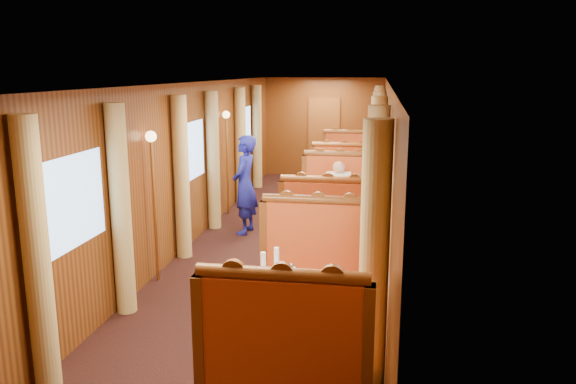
% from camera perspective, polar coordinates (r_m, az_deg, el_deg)
% --- Properties ---
extents(floor, '(3.00, 12.00, 0.01)m').
position_cam_1_polar(floor, '(8.84, -0.24, -5.38)').
color(floor, black).
rests_on(floor, ground).
extents(ceiling, '(3.00, 12.00, 0.01)m').
position_cam_1_polar(ceiling, '(8.42, -0.25, 11.04)').
color(ceiling, silver).
rests_on(ceiling, wall_left).
extents(wall_far, '(3.00, 0.01, 2.50)m').
position_cam_1_polar(wall_far, '(14.44, 3.68, 6.57)').
color(wall_far, brown).
rests_on(wall_far, floor).
extents(wall_near, '(3.00, 0.01, 2.50)m').
position_cam_1_polar(wall_near, '(3.05, -19.91, -16.59)').
color(wall_near, brown).
rests_on(wall_near, floor).
extents(wall_left, '(0.01, 12.00, 2.50)m').
position_cam_1_polar(wall_left, '(8.91, -9.82, 2.85)').
color(wall_left, brown).
rests_on(wall_left, floor).
extents(wall_right, '(0.01, 12.00, 2.50)m').
position_cam_1_polar(wall_right, '(8.43, 9.88, 2.32)').
color(wall_right, brown).
rests_on(wall_right, floor).
extents(doorway_far, '(0.80, 0.04, 2.00)m').
position_cam_1_polar(doorway_far, '(14.44, 3.66, 5.58)').
color(doorway_far, brown).
rests_on(doorway_far, floor).
extents(table_near, '(1.05, 0.72, 0.75)m').
position_cam_1_polar(table_near, '(5.37, 1.59, -13.18)').
color(table_near, white).
rests_on(table_near, floor).
extents(banquette_near_fwd, '(1.30, 0.55, 1.34)m').
position_cam_1_polar(banquette_near_fwd, '(4.46, -0.23, -18.16)').
color(banquette_near_fwd, '#AC2513').
rests_on(banquette_near_fwd, floor).
extents(banquette_near_aft, '(1.30, 0.55, 1.34)m').
position_cam_1_polar(banquette_near_aft, '(6.28, 2.84, -8.83)').
color(banquette_near_aft, '#AC2513').
rests_on(banquette_near_aft, floor).
extents(table_mid, '(1.05, 0.72, 0.75)m').
position_cam_1_polar(table_mid, '(8.64, 4.68, -3.24)').
color(table_mid, white).
rests_on(table_mid, floor).
extents(banquette_mid_fwd, '(1.30, 0.55, 1.34)m').
position_cam_1_polar(banquette_mid_fwd, '(7.66, 4.07, -4.90)').
color(banquette_mid_fwd, '#AC2513').
rests_on(banquette_mid_fwd, floor).
extents(banquette_mid_aft, '(1.30, 0.55, 1.34)m').
position_cam_1_polar(banquette_mid_aft, '(9.61, 5.17, -1.36)').
color(banquette_mid_aft, '#AC2513').
rests_on(banquette_mid_aft, floor).
extents(table_far, '(1.05, 0.72, 0.75)m').
position_cam_1_polar(table_far, '(12.05, 6.02, 1.18)').
color(table_far, white).
rests_on(table_far, floor).
extents(banquette_far_fwd, '(1.30, 0.55, 1.34)m').
position_cam_1_polar(banquette_far_fwd, '(11.04, 5.72, 0.42)').
color(banquette_far_fwd, '#AC2513').
rests_on(banquette_far_fwd, floor).
extents(banquette_far_aft, '(1.30, 0.55, 1.34)m').
position_cam_1_polar(banquette_far_aft, '(13.03, 6.28, 2.24)').
color(banquette_far_aft, '#AC2513').
rests_on(banquette_far_aft, floor).
extents(tea_tray, '(0.42, 0.38, 0.01)m').
position_cam_1_polar(tea_tray, '(5.15, 0.12, -9.67)').
color(tea_tray, silver).
rests_on(tea_tray, table_near).
extents(teapot_left, '(0.18, 0.15, 0.13)m').
position_cam_1_polar(teapot_left, '(5.15, -0.84, -9.01)').
color(teapot_left, silver).
rests_on(teapot_left, tea_tray).
extents(teapot_right, '(0.16, 0.14, 0.11)m').
position_cam_1_polar(teapot_right, '(5.09, 1.22, -9.37)').
color(teapot_right, silver).
rests_on(teapot_right, tea_tray).
extents(teapot_back, '(0.18, 0.14, 0.14)m').
position_cam_1_polar(teapot_back, '(5.23, 0.32, -8.57)').
color(teapot_back, silver).
rests_on(teapot_back, tea_tray).
extents(fruit_plate, '(0.21, 0.21, 0.05)m').
position_cam_1_polar(fruit_plate, '(5.08, 4.68, -9.89)').
color(fruit_plate, white).
rests_on(fruit_plate, table_near).
extents(cup_inboard, '(0.08, 0.08, 0.26)m').
position_cam_1_polar(cup_inboard, '(5.33, -2.53, -7.77)').
color(cup_inboard, white).
rests_on(cup_inboard, table_near).
extents(cup_outboard, '(0.08, 0.08, 0.26)m').
position_cam_1_polar(cup_outboard, '(5.46, -1.17, -7.26)').
color(cup_outboard, white).
rests_on(cup_outboard, table_near).
extents(rose_vase_mid, '(0.06, 0.06, 0.36)m').
position_cam_1_polar(rose_vase_mid, '(8.55, 4.83, 0.39)').
color(rose_vase_mid, silver).
rests_on(rose_vase_mid, table_mid).
extents(rose_vase_far, '(0.06, 0.06, 0.36)m').
position_cam_1_polar(rose_vase_far, '(11.97, 6.14, 3.79)').
color(rose_vase_far, silver).
rests_on(rose_vase_far, table_far).
extents(window_left_near, '(0.01, 1.20, 0.90)m').
position_cam_1_polar(window_left_near, '(5.73, -21.08, -0.98)').
color(window_left_near, '#84ADE0').
rests_on(window_left_near, wall_left).
extents(curtain_left_near_a, '(0.22, 0.22, 2.35)m').
position_cam_1_polar(curtain_left_near_a, '(5.11, -24.18, -6.00)').
color(curtain_left_near_a, tan).
rests_on(curtain_left_near_a, floor).
extents(curtain_left_near_b, '(0.22, 0.22, 2.35)m').
position_cam_1_polar(curtain_left_near_b, '(6.41, -16.62, -1.84)').
color(curtain_left_near_b, tan).
rests_on(curtain_left_near_b, floor).
extents(window_right_near, '(0.01, 1.20, 0.90)m').
position_cam_1_polar(window_right_near, '(4.96, 10.11, -2.30)').
color(window_right_near, '#84ADE0').
rests_on(window_right_near, wall_right).
extents(curtain_right_near_a, '(0.22, 0.22, 2.35)m').
position_cam_1_polar(curtain_right_near_a, '(4.30, 8.69, -8.40)').
color(curtain_right_near_a, tan).
rests_on(curtain_right_near_a, floor).
extents(curtain_right_near_b, '(0.22, 0.22, 2.35)m').
position_cam_1_polar(curtain_right_near_b, '(5.79, 8.88, -2.97)').
color(curtain_right_near_b, tan).
rests_on(curtain_right_near_b, floor).
extents(window_left_mid, '(0.01, 1.20, 0.90)m').
position_cam_1_polar(window_left_mid, '(8.87, -9.77, 4.12)').
color(window_left_mid, '#84ADE0').
rests_on(window_left_mid, wall_left).
extents(curtain_left_mid_a, '(0.22, 0.22, 2.35)m').
position_cam_1_polar(curtain_left_mid_a, '(8.16, -10.76, 1.42)').
color(curtain_left_mid_a, tan).
rests_on(curtain_left_mid_a, floor).
extents(curtain_left_mid_b, '(0.22, 0.22, 2.35)m').
position_cam_1_polar(curtain_left_mid_b, '(9.62, -7.62, 3.16)').
color(curtain_left_mid_b, tan).
rests_on(curtain_left_mid_b, floor).
extents(window_right_mid, '(0.01, 1.20, 0.90)m').
position_cam_1_polar(window_right_mid, '(8.40, 9.82, 3.67)').
color(window_right_mid, '#84ADE0').
rests_on(window_right_mid, wall_right).
extents(curtain_right_mid_a, '(0.22, 0.22, 2.35)m').
position_cam_1_polar(curtain_right_mid_a, '(7.68, 9.01, 0.80)').
color(curtain_right_mid_a, tan).
rests_on(curtain_right_mid_a, floor).
extents(curtain_right_mid_b, '(0.22, 0.22, 2.35)m').
position_cam_1_polar(curtain_right_mid_b, '(9.21, 9.07, 2.71)').
color(curtain_right_mid_b, tan).
rests_on(curtain_right_mid_b, floor).
extents(window_left_far, '(0.01, 1.20, 0.90)m').
position_cam_1_polar(window_left_far, '(12.21, -4.46, 6.46)').
color(window_left_far, '#84ADE0').
rests_on(window_left_far, wall_left).
extents(curtain_left_far_a, '(0.22, 0.22, 2.35)m').
position_cam_1_polar(curtain_left_far_a, '(11.47, -4.84, 4.69)').
color(curtain_left_far_a, tan).
rests_on(curtain_left_far_a, floor).
extents(curtain_left_far_b, '(0.22, 0.22, 2.35)m').
position_cam_1_polar(curtain_left_far_b, '(12.97, -3.17, 5.60)').
color(curtain_left_far_b, tan).
rests_on(curtain_left_far_b, floor).
extents(window_right_far, '(0.01, 1.20, 0.90)m').
position_cam_1_polar(window_right_far, '(11.87, 9.70, 6.16)').
color(window_right_far, '#84ADE0').
rests_on(window_right_far, wall_right).
extents(curtain_right_far_a, '(0.22, 0.22, 2.35)m').
position_cam_1_polar(curtain_right_far_a, '(11.13, 9.13, 4.35)').
color(curtain_right_far_a, tan).
rests_on(curtain_right_far_a, floor).
extents(curtain_right_far_b, '(0.22, 0.22, 2.35)m').
position_cam_1_polar(curtain_right_far_b, '(12.68, 9.16, 5.30)').
color(curtain_right_far_b, tan).
rests_on(curtain_right_far_b, floor).
extents(sconce_left_fore, '(0.14, 0.14, 1.95)m').
position_cam_1_polar(sconce_left_fore, '(7.24, -13.57, 1.61)').
color(sconce_left_fore, '#BF8C3F').
rests_on(sconce_left_fore, floor).
extents(sconce_right_fore, '(0.14, 0.14, 1.95)m').
position_cam_1_polar(sconce_right_fore, '(6.68, 9.18, 0.92)').
color(sconce_right_fore, '#BF8C3F').
rests_on(sconce_right_fore, floor).
extents(sconce_left_aft, '(0.14, 0.14, 1.95)m').
position_cam_1_polar(sconce_left_aft, '(10.51, -6.24, 5.12)').
color(sconce_left_aft, '#BF8C3F').
rests_on(sconce_left_aft, floor).
extents(sconce_right_aft, '(0.14, 0.14, 1.95)m').
position_cam_1_polar(sconce_right_aft, '(10.14, 9.26, 4.77)').
color(sconce_right_aft, '#BF8C3F').
rests_on(sconce_right_aft, floor).
extents(steward, '(0.44, 0.63, 1.65)m').
position_cam_1_polar(steward, '(9.30, -4.41, 0.72)').
color(steward, navy).
rests_on(steward, floor).
extents(passenger, '(0.40, 0.44, 0.76)m').
position_cam_1_polar(passenger, '(9.32, 5.11, 0.22)').
color(passenger, beige).
rests_on(passenger, banquette_mid_aft).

